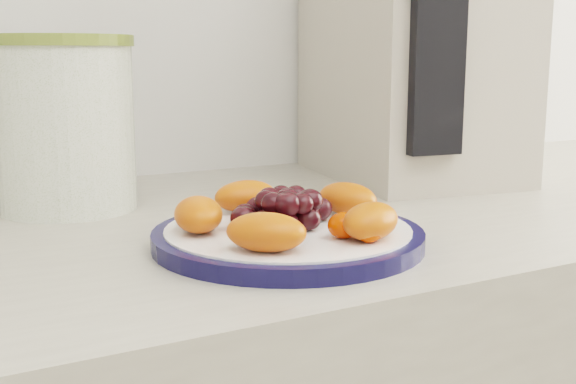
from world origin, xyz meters
TOP-DOWN VIEW (x-y plane):
  - plate_rim at (-0.11, 1.06)m, footprint 0.25×0.25m
  - plate_face at (-0.11, 1.06)m, footprint 0.22×0.22m
  - canister at (-0.25, 1.32)m, footprint 0.17×0.17m
  - canister_lid at (-0.25, 1.32)m, footprint 0.18×0.18m
  - appliance_body at (0.22, 1.31)m, footprint 0.27×0.34m
  - appliance_panel at (0.14, 1.17)m, footprint 0.07×0.03m
  - fruit_plate at (-0.11, 1.06)m, footprint 0.21×0.21m

SIDE VIEW (x-z plane):
  - plate_rim at x=-0.11m, z-range 0.90..0.91m
  - plate_face at x=-0.11m, z-range 0.90..0.92m
  - fruit_plate at x=-0.11m, z-range 0.91..0.95m
  - canister at x=-0.25m, z-range 0.90..1.08m
  - canister_lid at x=-0.25m, z-range 1.08..1.09m
  - appliance_body at x=0.22m, z-range 0.90..1.28m
  - appliance_panel at x=0.14m, z-range 0.95..1.24m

